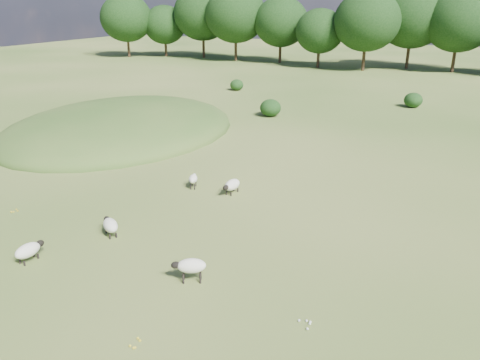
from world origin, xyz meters
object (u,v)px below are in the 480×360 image
sheep_1 (190,266)px  sheep_2 (232,185)px  sheep_3 (193,179)px  sheep_5 (28,250)px  sheep_4 (110,225)px

sheep_1 → sheep_2: size_ratio=0.95×
sheep_3 → sheep_5: size_ratio=0.82×
sheep_1 → sheep_2: 8.21m
sheep_1 → sheep_3: bearing=-87.3°
sheep_1 → sheep_2: (-2.31, 7.88, -0.15)m
sheep_3 → sheep_4: sheep_4 is taller
sheep_2 → sheep_4: bearing=-15.0°
sheep_4 → sheep_3: bearing=-58.3°
sheep_3 → sheep_4: (-0.40, -6.17, -0.04)m
sheep_5 → sheep_4: bearing=-20.4°
sheep_4 → sheep_5: bearing=100.6°
sheep_4 → sheep_5: (-1.40, -3.02, -0.01)m
sheep_1 → sheep_3: (-4.52, 7.73, -0.12)m
sheep_2 → sheep_4: size_ratio=1.05×
sheep_4 → sheep_1: bearing=-162.2°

